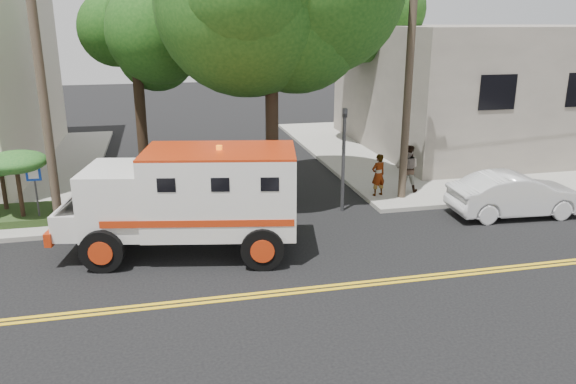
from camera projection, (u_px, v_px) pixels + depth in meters
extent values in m
plane|color=black|center=(265.00, 295.00, 13.66)|extent=(100.00, 100.00, 0.00)
cube|color=gray|center=(472.00, 148.00, 29.10)|extent=(17.00, 17.00, 0.15)
cube|color=slate|center=(499.00, 86.00, 28.99)|extent=(14.00, 12.00, 6.00)
cylinder|color=#382D23|center=(42.00, 87.00, 16.74)|extent=(0.28, 0.28, 9.00)
cylinder|color=#382D23|center=(409.00, 77.00, 19.47)|extent=(0.28, 0.28, 9.00)
cylinder|color=black|center=(272.00, 110.00, 19.01)|extent=(0.44, 0.44, 7.00)
sphere|color=#143E10|center=(271.00, 1.00, 17.99)|extent=(5.32, 5.32, 5.32)
cylinder|color=black|center=(140.00, 110.00, 23.38)|extent=(0.44, 0.44, 5.60)
sphere|color=#143E10|center=(135.00, 41.00, 22.56)|extent=(3.92, 3.92, 3.92)
sphere|color=#143E10|center=(156.00, 30.00, 22.10)|extent=(3.36, 3.36, 3.36)
cylinder|color=black|center=(367.00, 88.00, 29.52)|extent=(0.44, 0.44, 5.95)
sphere|color=#143E10|center=(369.00, 29.00, 28.64)|extent=(4.20, 4.20, 4.20)
sphere|color=#143E10|center=(391.00, 20.00, 28.15)|extent=(3.60, 3.60, 3.60)
cylinder|color=#3F3F42|center=(343.00, 161.00, 19.16)|extent=(0.12, 0.12, 3.60)
imported|color=#3F3F42|center=(345.00, 122.00, 18.77)|extent=(0.15, 0.18, 0.90)
cylinder|color=#3F3F42|center=(37.00, 198.00, 17.82)|extent=(0.06, 0.06, 2.00)
cube|color=#0C33A5|center=(33.00, 174.00, 17.53)|extent=(0.45, 0.03, 0.45)
cube|color=#1E3314|center=(1.00, 216.00, 18.32)|extent=(3.20, 2.00, 0.24)
cylinder|color=black|center=(4.00, 189.00, 18.48)|extent=(0.14, 0.14, 1.36)
ellipsoid|color=#15481A|center=(0.00, 167.00, 18.25)|extent=(1.55, 1.55, 0.54)
cylinder|color=black|center=(20.00, 191.00, 17.74)|extent=(0.14, 0.14, 1.68)
ellipsoid|color=#15481A|center=(16.00, 162.00, 17.46)|extent=(1.91, 1.91, 0.66)
cube|color=silver|center=(221.00, 191.00, 15.63)|extent=(4.51, 3.18, 2.22)
cube|color=silver|center=(118.00, 199.00, 15.61)|extent=(2.11, 2.61, 1.80)
cube|color=black|center=(87.00, 183.00, 15.44)|extent=(0.41, 1.77, 0.74)
cube|color=silver|center=(80.00, 217.00, 15.73)|extent=(1.34, 2.26, 0.74)
cube|color=#AD2A0D|center=(62.00, 226.00, 15.79)|extent=(0.62, 2.27, 0.37)
cube|color=#AD2A0D|center=(219.00, 151.00, 15.30)|extent=(4.51, 3.18, 0.06)
cylinder|color=black|center=(102.00, 251.00, 14.78)|extent=(1.21, 0.56, 1.16)
cylinder|color=black|center=(124.00, 220.00, 17.04)|extent=(1.21, 0.56, 1.16)
cylinder|color=black|center=(263.00, 249.00, 14.91)|extent=(1.21, 0.56, 1.16)
cylinder|color=black|center=(263.00, 219.00, 17.17)|extent=(1.21, 0.56, 1.16)
imported|color=silver|center=(516.00, 195.00, 18.99)|extent=(4.58, 1.85, 1.48)
imported|color=gray|center=(378.00, 175.00, 20.69)|extent=(0.65, 0.51, 1.58)
imported|color=gray|center=(407.00, 168.00, 21.19)|extent=(1.07, 0.98, 1.78)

